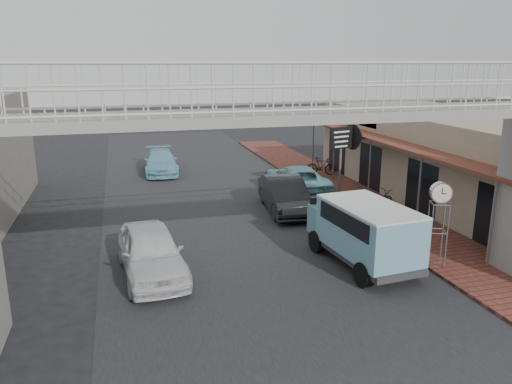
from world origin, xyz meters
TOP-DOWN VIEW (x-y plane):
  - ground at (0.00, 0.00)m, footprint 120.00×120.00m
  - road_strip at (0.00, 0.00)m, footprint 10.00×60.00m
  - sidewalk at (6.50, 3.00)m, footprint 3.00×40.00m
  - shophouse_row at (10.97, 4.00)m, footprint 7.20×18.00m
  - footbridge at (0.00, -4.00)m, footprint 16.40×2.40m
  - white_hatchback at (-3.40, -0.71)m, footprint 2.13×4.56m
  - dark_sedan at (2.66, 4.56)m, footprint 1.99×4.65m
  - angkot_curb at (4.20, 7.34)m, footprint 2.49×5.08m
  - angkot_far at (-1.88, 13.77)m, footprint 2.01×4.60m
  - angkot_van at (3.17, -1.76)m, footprint 2.30×4.40m
  - motorcycle_near at (6.45, 3.17)m, footprint 1.84×1.24m
  - motorcycle_far at (6.78, 10.37)m, footprint 1.69×1.12m
  - street_clock at (5.30, -2.51)m, footprint 0.70×0.66m
  - arrow_sign at (6.66, 6.06)m, footprint 2.07×1.37m

SIDE VIEW (x-z plane):
  - ground at x=0.00m, z-range 0.00..0.00m
  - road_strip at x=0.00m, z-range 0.00..0.01m
  - sidewalk at x=6.50m, z-range 0.00..0.10m
  - motorcycle_near at x=6.45m, z-range 0.10..1.02m
  - motorcycle_far at x=6.78m, z-range 0.10..1.09m
  - angkot_far at x=-1.88m, z-range 0.00..1.31m
  - angkot_curb at x=4.20m, z-range 0.00..1.39m
  - dark_sedan at x=2.66m, z-range 0.00..1.49m
  - white_hatchback at x=-3.40m, z-range 0.00..1.51m
  - angkot_van at x=3.17m, z-range 0.28..2.36m
  - shophouse_row at x=10.97m, z-range 0.01..4.01m
  - street_clock at x=5.30m, z-range 0.99..3.69m
  - arrow_sign at x=6.66m, z-range 1.16..4.59m
  - footbridge at x=0.00m, z-range 0.01..6.35m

